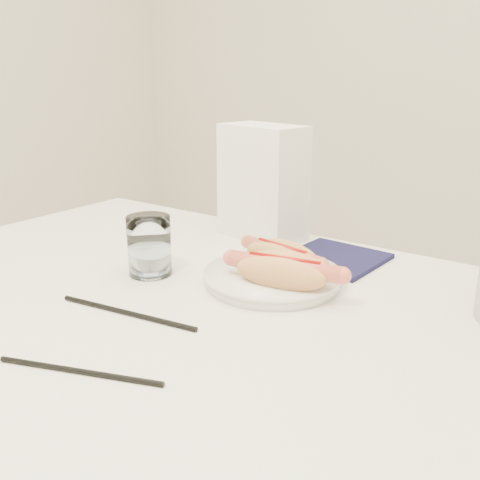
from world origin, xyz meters
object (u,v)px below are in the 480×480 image
Objects in this scene: hotdog_right at (284,271)px; table at (193,335)px; napkin_box at (263,182)px; plate at (273,279)px; water_glass at (149,246)px; hotdog_left at (282,256)px.

table is at bearing -149.24° from hotdog_right.
napkin_box is at bearing 119.47° from hotdog_right.
plate is (0.07, 0.12, 0.07)m from table.
napkin_box is (0.04, 0.29, 0.06)m from water_glass.
plate is at bearing 131.63° from hotdog_right.
napkin_box is at bearing 126.98° from plate.
plate is 1.32× the size of hotdog_left.
napkin_box reaches higher than hotdog_right.
napkin_box reaches higher than table.
hotdog_left is (0.06, 0.15, 0.10)m from table.
hotdog_right is at bearing -39.76° from napkin_box.
hotdog_left reaches higher than plate.
hotdog_right is (0.04, -0.03, 0.03)m from plate.
water_glass is 0.44× the size of napkin_box.
table is 0.38m from napkin_box.
water_glass is at bearing -157.21° from plate.
plate is at bearing 22.79° from water_glass.
hotdog_left is (-0.00, 0.03, 0.03)m from plate.
plate reaches higher than table.
water_glass is at bearing 162.15° from table.
napkin_box reaches higher than plate.
water_glass is 0.30m from napkin_box.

